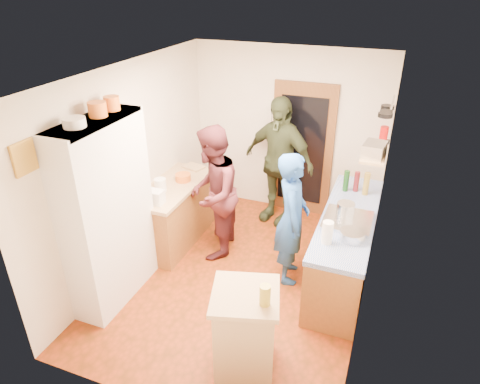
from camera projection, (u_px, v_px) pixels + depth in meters
The scene contains 44 objects.
floor at pixel (242, 277), 5.54m from camera, with size 3.00×4.00×0.02m, color #94310F.
ceiling at pixel (242, 72), 4.33m from camera, with size 3.00×4.00×0.02m, color silver.
wall_back at pixel (288, 132), 6.60m from camera, with size 3.00×0.02×2.60m, color beige.
wall_front at pixel (149, 297), 3.27m from camera, with size 3.00×0.02×2.60m, color beige.
wall_left at pixel (131, 168), 5.42m from camera, with size 0.02×4.00×2.60m, color beige.
wall_right at pixel (377, 210), 4.46m from camera, with size 0.02×4.00×2.60m, color beige.
door_frame at pixel (302, 150), 6.61m from camera, with size 0.95×0.06×2.10m, color brown.
door_glass at pixel (302, 151), 6.58m from camera, with size 0.70×0.02×1.70m, color black.
hutch_body at pixel (108, 214), 4.78m from camera, with size 0.40×1.20×2.20m, color silver.
hutch_top_shelf at pixel (93, 121), 4.28m from camera, with size 0.40×1.14×0.04m, color silver.
plate_stack at pixel (74, 122), 4.04m from camera, with size 0.22×0.22×0.09m, color white.
orange_pot_a at pixel (97, 109), 4.32m from camera, with size 0.19×0.19×0.15m, color orange.
orange_pot_b at pixel (112, 103), 4.52m from camera, with size 0.17×0.17×0.15m, color orange.
left_counter_base at pixel (174, 215), 6.10m from camera, with size 0.60×1.40×0.85m, color #905B24.
left_counter_top at pixel (172, 187), 5.89m from camera, with size 0.64×1.44×0.05m, color tan.
toaster at pixel (154, 197), 5.38m from camera, with size 0.24×0.16×0.18m, color white.
kettle at pixel (160, 185), 5.68m from camera, with size 0.16×0.16×0.18m, color white.
orange_bowl at pixel (183, 177), 5.98m from camera, with size 0.22×0.22×0.10m, color orange.
chopping_board at pixel (194, 167), 6.39m from camera, with size 0.30×0.22×0.03m, color tan.
right_counter_base at pixel (345, 248), 5.38m from camera, with size 0.60×2.20×0.84m, color #905B24.
right_counter_top at pixel (349, 217), 5.17m from camera, with size 0.62×2.22×0.06m, color #173EA3.
hob at pixel (348, 220), 5.01m from camera, with size 0.55×0.58×0.04m, color silver.
pot_on_hob at pixel (346, 208), 5.08m from camera, with size 0.21×0.21×0.14m, color silver.
bottle_a at pixel (346, 181), 5.66m from camera, with size 0.07×0.07×0.29m, color #143F14.
bottle_b at pixel (356, 182), 5.65m from camera, with size 0.07×0.07×0.28m, color #591419.
bottle_c at pixel (366, 184), 5.56m from camera, with size 0.08×0.08×0.31m, color olive.
paper_towel at pixel (327, 232), 4.58m from camera, with size 0.12×0.12×0.26m, color white.
mixing_bowl at pixel (352, 235), 4.66m from camera, with size 0.27×0.27×0.11m, color silver.
island_base at pixel (245, 332), 4.11m from camera, with size 0.55×0.55×0.86m, color tan.
island_top at pixel (245, 296), 3.90m from camera, with size 0.62×0.62×0.05m, color tan.
cutting_board at pixel (240, 291), 3.94m from camera, with size 0.35×0.28×0.02m, color white.
oil_jar at pixel (265, 295), 3.72m from camera, with size 0.10×0.10×0.20m, color #AD9E2D.
pan_rail at pixel (393, 102), 5.39m from camera, with size 0.02×0.02×0.65m, color silver.
pan_hang_a at pixel (385, 115), 5.33m from camera, with size 0.18×0.18×0.05m, color black.
pan_hang_b at pixel (386, 112), 5.50m from camera, with size 0.16×0.16×0.05m, color black.
pan_hang_c at pixel (387, 107), 5.66m from camera, with size 0.17×0.17×0.05m, color black.
wall_shelf at pixel (373, 157), 4.69m from camera, with size 0.26×0.42×0.03m, color tan.
radio at pixel (374, 150), 4.65m from camera, with size 0.22×0.30×0.15m, color silver.
ext_bracket at pixel (387, 142), 5.81m from camera, with size 0.06×0.10×0.04m, color black.
fire_extinguisher at pixel (383, 138), 5.81m from camera, with size 0.11×0.11×0.32m, color red.
picture_frame at pixel (24, 158), 3.78m from camera, with size 0.03×0.25×0.30m, color gold.
person_hob at pixel (294, 220), 5.14m from camera, with size 0.62×0.41×1.71m, color #214EA0.
person_left at pixel (216, 192), 5.65m from camera, with size 0.89×0.69×1.83m, color #4B1D22.
person_back at pixel (279, 162), 6.37m from camera, with size 1.16×0.48×1.98m, color #2E3720.
Camera 1 is at (1.56, -4.13, 3.52)m, focal length 32.00 mm.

